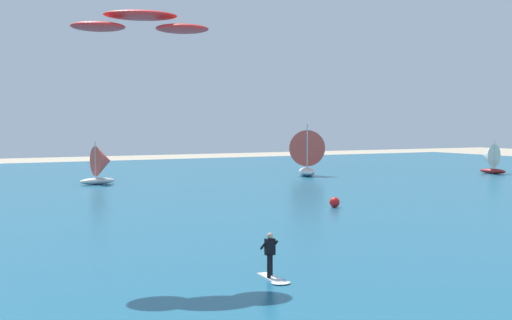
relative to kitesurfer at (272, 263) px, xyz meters
The scene contains 7 objects.
ocean 32.50m from the kitesurfer, 88.78° to the left, with size 160.00×90.00×0.10m, color #1E607F.
kitesurfer is the anchor object (origin of this frame).
kite 10.53m from the kitesurfer, 129.61° to the left, with size 5.59×3.21×0.81m.
sailboat_mid_left 56.24m from the kitesurfer, 34.68° to the left, with size 2.87×3.32×3.76m.
sailboat_far_right 47.78m from the kitesurfer, 56.36° to the left, with size 4.45×4.96×5.59m.
sailboat_near_shore 39.76m from the kitesurfer, 84.49° to the left, with size 3.52×3.03×4.03m.
marker_buoy 20.60m from the kitesurfer, 48.98° to the left, with size 0.70×0.70×0.70m, color red.
Camera 1 is at (-11.91, -3.58, 5.74)m, focal length 44.93 mm.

